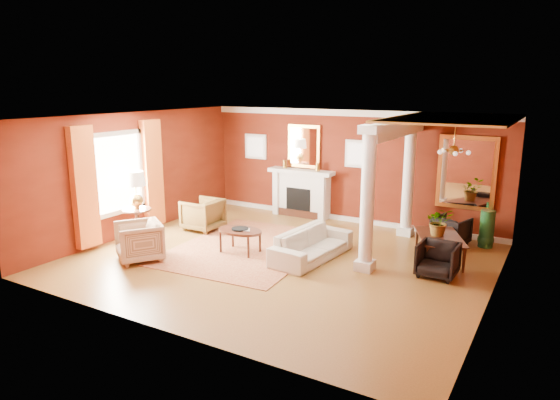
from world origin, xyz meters
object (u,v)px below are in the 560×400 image
Objects in this scene: sofa at (312,240)px; dining_table at (441,241)px; armchair_leopard at (203,213)px; coffee_table at (240,232)px; armchair_stripe at (139,240)px; side_table at (136,194)px.

dining_table reaches higher than sofa.
armchair_leopard is (-3.28, 0.53, 0.02)m from sofa.
coffee_table is at bearing 62.17° from armchair_leopard.
sofa is 2.35× the size of armchair_stripe.
sofa is 3.54m from armchair_stripe.
dining_table is at bearing 97.66° from armchair_leopard.
sofa is at bearing 94.05° from dining_table.
armchair_leopard reaches higher than dining_table.
armchair_stripe is 0.87× the size of coffee_table.
coffee_table is (1.51, 1.42, 0.03)m from armchair_stripe.
coffee_table is 2.65m from side_table.
side_table is at bearing -169.29° from coffee_table.
side_table reaches higher than sofa.
dining_table is at bearing 18.71° from side_table.
armchair_leopard is 0.85× the size of coffee_table.
coffee_table is (-1.49, -0.44, 0.06)m from sofa.
coffee_table is at bearing 77.45° from armchair_stripe.
armchair_stripe is at bearing 96.33° from dining_table.
armchair_leopard is at bearing 130.84° from armchair_stripe.
coffee_table is at bearing 111.99° from sofa.
armchair_stripe is 1.54m from side_table.
armchair_leopard is 5.64m from dining_table.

